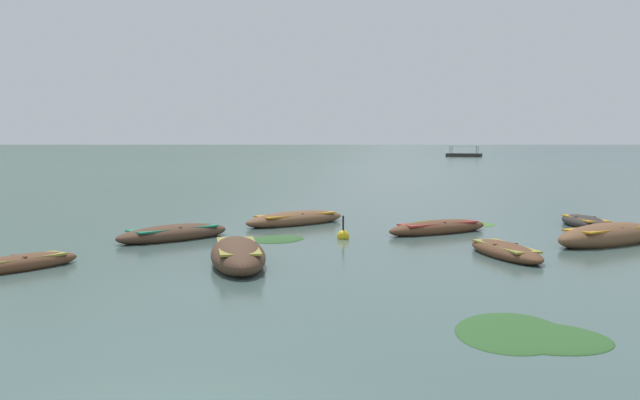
{
  "coord_description": "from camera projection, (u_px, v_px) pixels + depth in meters",
  "views": [
    {
      "loc": [
        2.9,
        -7.01,
        3.02
      ],
      "look_at": [
        -3.01,
        29.48,
        0.02
      ],
      "focal_mm": 39.81,
      "sensor_mm": 36.0,
      "label": 1
    }
  ],
  "objects": [
    {
      "name": "rowboat_5",
      "position": [
        608.0,
        236.0,
        21.13
      ],
      "size": [
        4.1,
        3.94,
        0.79
      ],
      "color": "brown",
      "rests_on": "ground"
    },
    {
      "name": "ferry_0",
      "position": [
        464.0,
        155.0,
        150.76
      ],
      "size": [
        7.73,
        4.31,
        2.54
      ],
      "color": "#2D2826",
      "rests_on": "ground"
    },
    {
      "name": "rowboat_7",
      "position": [
        20.0,
        264.0,
        16.83
      ],
      "size": [
        2.16,
        3.1,
        0.46
      ],
      "color": "brown",
      "rests_on": "ground"
    },
    {
      "name": "rowboat_3",
      "position": [
        438.0,
        228.0,
        23.68
      ],
      "size": [
        3.74,
        3.45,
        0.55
      ],
      "color": "brown",
      "rests_on": "ground"
    },
    {
      "name": "rowboat_8",
      "position": [
        585.0,
        222.0,
        25.48
      ],
      "size": [
        1.79,
        3.46,
        0.5
      ],
      "color": "#2D2826",
      "rests_on": "ground"
    },
    {
      "name": "rowboat_6",
      "position": [
        173.0,
        234.0,
        22.08
      ],
      "size": [
        3.32,
        3.9,
        0.59
      ],
      "color": "#4C3323",
      "rests_on": "ground"
    },
    {
      "name": "weed_patch_3",
      "position": [
        454.0,
        224.0,
        26.42
      ],
      "size": [
        3.51,
        2.84,
        0.14
      ],
      "primitive_type": "ellipsoid",
      "rotation": [
        0.0,
        0.0,
        2.87
      ],
      "color": "#477033",
      "rests_on": "ground"
    },
    {
      "name": "weed_patch_2",
      "position": [
        510.0,
        332.0,
        11.29
      ],
      "size": [
        1.97,
        2.74,
        0.14
      ],
      "primitive_type": "ellipsoid",
      "rotation": [
        0.0,
        0.0,
        1.48
      ],
      "color": "#2D5628",
      "rests_on": "ground"
    },
    {
      "name": "rowboat_0",
      "position": [
        238.0,
        255.0,
        17.48
      ],
      "size": [
        2.62,
        4.42,
        0.79
      ],
      "color": "#4C3323",
      "rests_on": "ground"
    },
    {
      "name": "weed_patch_1",
      "position": [
        543.0,
        338.0,
        10.99
      ],
      "size": [
        2.68,
        2.58,
        0.14
      ],
      "primitive_type": "ellipsoid",
      "rotation": [
        0.0,
        0.0,
        1.13
      ],
      "color": "#2D5628",
      "rests_on": "ground"
    },
    {
      "name": "weed_patch_4",
      "position": [
        277.0,
        239.0,
        22.11
      ],
      "size": [
        2.03,
        2.34,
        0.14
      ],
      "primitive_type": "ellipsoid",
      "rotation": [
        0.0,
        0.0,
        2.85
      ],
      "color": "#2D5628",
      "rests_on": "ground"
    },
    {
      "name": "mountain_2",
      "position": [
        253.0,
        108.0,
        2108.36
      ],
      "size": [
        884.45,
        884.45,
        213.7
      ],
      "primitive_type": "cone",
      "color": "slate",
      "rests_on": "ground"
    },
    {
      "name": "rowboat_4",
      "position": [
        505.0,
        251.0,
        18.78
      ],
      "size": [
        2.25,
        3.59,
        0.47
      ],
      "color": "brown",
      "rests_on": "ground"
    },
    {
      "name": "mountain_1",
      "position": [
        31.0,
        53.0,
        2131.99
      ],
      "size": [
        2270.41,
        2270.41,
        541.1
      ],
      "primitive_type": "cone",
      "color": "#56665B",
      "rests_on": "ground"
    },
    {
      "name": "mooring_buoy",
      "position": [
        343.0,
        236.0,
        22.27
      ],
      "size": [
        0.39,
        0.39,
        0.85
      ],
      "color": "yellow",
      "rests_on": "ground"
    },
    {
      "name": "mountain_3",
      "position": [
        556.0,
        85.0,
        1962.32
      ],
      "size": [
        1052.85,
        1052.85,
        326.9
      ],
      "primitive_type": "cone",
      "color": "slate",
      "rests_on": "ground"
    },
    {
      "name": "rowboat_1",
      "position": [
        296.0,
        219.0,
        26.21
      ],
      "size": [
        3.79,
        4.25,
        0.61
      ],
      "color": "brown",
      "rests_on": "ground"
    },
    {
      "name": "ground_plane",
      "position": [
        434.0,
        144.0,
        1483.42
      ],
      "size": [
        6000.0,
        6000.0,
        0.0
      ],
      "primitive_type": "plane",
      "color": "#425B56"
    }
  ]
}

